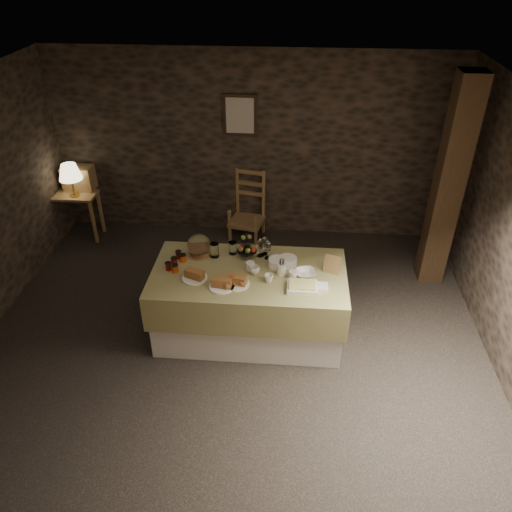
# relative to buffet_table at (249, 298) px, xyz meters

# --- Properties ---
(ground_plane) EXTENTS (5.50, 5.00, 0.01)m
(ground_plane) POSITION_rel_buffet_table_xyz_m (-0.17, -0.21, -0.46)
(ground_plane) COLOR black
(ground_plane) RESTS_ON ground
(room_shell) EXTENTS (5.52, 5.02, 2.60)m
(room_shell) POSITION_rel_buffet_table_xyz_m (-0.17, -0.21, 1.10)
(room_shell) COLOR black
(room_shell) RESTS_ON ground
(buffet_table) EXTENTS (2.04, 1.08, 0.81)m
(buffet_table) POSITION_rel_buffet_table_xyz_m (0.00, 0.00, 0.00)
(buffet_table) COLOR silver
(buffet_table) RESTS_ON ground_plane
(console_table) EXTENTS (0.64, 0.37, 0.69)m
(console_table) POSITION_rel_buffet_table_xyz_m (-2.67, 1.88, 0.09)
(console_table) COLOR brown
(console_table) RESTS_ON ground_plane
(table_lamp) EXTENTS (0.31, 0.31, 0.47)m
(table_lamp) POSITION_rel_buffet_table_xyz_m (-2.62, 1.83, 0.58)
(table_lamp) COLOR #AC7F31
(table_lamp) RESTS_ON console_table
(wine_rack) EXTENTS (0.42, 0.26, 0.34)m
(wine_rack) POSITION_rel_buffet_table_xyz_m (-2.62, 2.06, 0.39)
(wine_rack) COLOR brown
(wine_rack) RESTS_ON console_table
(chair) EXTENTS (0.55, 0.53, 0.77)m
(chair) POSITION_rel_buffet_table_xyz_m (-0.23, 2.14, -0.03)
(chair) COLOR brown
(chair) RESTS_ON ground_plane
(timber_column) EXTENTS (0.30, 0.30, 2.60)m
(timber_column) POSITION_rel_buffet_table_xyz_m (2.23, 1.25, 0.84)
(timber_column) COLOR black
(timber_column) RESTS_ON ground_plane
(framed_picture) EXTENTS (0.45, 0.04, 0.55)m
(framed_picture) POSITION_rel_buffet_table_xyz_m (-0.32, 2.26, 1.29)
(framed_picture) COLOR black
(framed_picture) RESTS_ON room_shell
(plate_stack_a) EXTENTS (0.19, 0.19, 0.10)m
(plate_stack_a) POSITION_rel_buffet_table_xyz_m (0.29, 0.12, 0.39)
(plate_stack_a) COLOR white
(plate_stack_a) RESTS_ON buffet_table
(plate_stack_b) EXTENTS (0.20, 0.20, 0.08)m
(plate_stack_b) POSITION_rel_buffet_table_xyz_m (0.40, 0.18, 0.39)
(plate_stack_b) COLOR white
(plate_stack_b) RESTS_ON buffet_table
(cutlery_holder) EXTENTS (0.10, 0.10, 0.12)m
(cutlery_holder) POSITION_rel_buffet_table_xyz_m (0.34, -0.00, 0.40)
(cutlery_holder) COLOR white
(cutlery_holder) RESTS_ON buffet_table
(cup_a) EXTENTS (0.14, 0.14, 0.09)m
(cup_a) POSITION_rel_buffet_table_xyz_m (0.06, -0.01, 0.39)
(cup_a) COLOR white
(cup_a) RESTS_ON buffet_table
(cup_b) EXTENTS (0.12, 0.12, 0.08)m
(cup_b) POSITION_rel_buffet_table_xyz_m (0.22, -0.15, 0.39)
(cup_b) COLOR white
(cup_b) RESTS_ON buffet_table
(mug_c) EXTENTS (0.09, 0.09, 0.09)m
(mug_c) POSITION_rel_buffet_table_xyz_m (0.01, 0.04, 0.39)
(mug_c) COLOR white
(mug_c) RESTS_ON buffet_table
(mug_d) EXTENTS (0.08, 0.08, 0.09)m
(mug_d) POSITION_rel_buffet_table_xyz_m (0.46, -0.07, 0.39)
(mug_d) COLOR white
(mug_d) RESTS_ON buffet_table
(bowl) EXTENTS (0.25, 0.25, 0.05)m
(bowl) POSITION_rel_buffet_table_xyz_m (0.59, -0.01, 0.37)
(bowl) COLOR white
(bowl) RESTS_ON buffet_table
(cake_dome) EXTENTS (0.26, 0.26, 0.26)m
(cake_dome) POSITION_rel_buffet_table_xyz_m (-0.57, 0.29, 0.45)
(cake_dome) COLOR brown
(cake_dome) RESTS_ON buffet_table
(fruit_stand) EXTENTS (0.22, 0.22, 0.30)m
(fruit_stand) POSITION_rel_buffet_table_xyz_m (-0.05, 0.29, 0.47)
(fruit_stand) COLOR black
(fruit_stand) RESTS_ON buffet_table
(bread_platter_left) EXTENTS (0.26, 0.26, 0.11)m
(bread_platter_left) POSITION_rel_buffet_table_xyz_m (-0.54, -0.16, 0.38)
(bread_platter_left) COLOR white
(bread_platter_left) RESTS_ON buffet_table
(bread_platter_center) EXTENTS (0.26, 0.26, 0.11)m
(bread_platter_center) POSITION_rel_buffet_table_xyz_m (-0.25, -0.28, 0.38)
(bread_platter_center) COLOR white
(bread_platter_center) RESTS_ON buffet_table
(bread_platter_right) EXTENTS (0.26, 0.26, 0.11)m
(bread_platter_right) POSITION_rel_buffet_table_xyz_m (-0.10, -0.22, 0.38)
(bread_platter_right) COLOR white
(bread_platter_right) RESTS_ON buffet_table
(jam_jars) EXTENTS (0.18, 0.32, 0.07)m
(jam_jars) POSITION_rel_buffet_table_xyz_m (-0.79, 0.07, 0.38)
(jam_jars) COLOR #640D05
(jam_jars) RESTS_ON buffet_table
(tart_dish) EXTENTS (0.30, 0.22, 0.07)m
(tart_dish) POSITION_rel_buffet_table_xyz_m (0.56, -0.25, 0.38)
(tart_dish) COLOR white
(tart_dish) RESTS_ON buffet_table
(square_dish) EXTENTS (0.14, 0.14, 0.04)m
(square_dish) POSITION_rel_buffet_table_xyz_m (0.74, -0.24, 0.37)
(square_dish) COLOR white
(square_dish) RESTS_ON buffet_table
(menu_frame) EXTENTS (0.18, 0.13, 0.22)m
(menu_frame) POSITION_rel_buffet_table_xyz_m (0.86, 0.07, 0.43)
(menu_frame) COLOR brown
(menu_frame) RESTS_ON buffet_table
(storage_jar_a) EXTENTS (0.10, 0.10, 0.16)m
(storage_jar_a) POSITION_rel_buffet_table_xyz_m (-0.40, 0.27, 0.42)
(storage_jar_a) COLOR white
(storage_jar_a) RESTS_ON buffet_table
(storage_jar_b) EXTENTS (0.09, 0.09, 0.14)m
(storage_jar_b) POSITION_rel_buffet_table_xyz_m (-0.21, 0.35, 0.41)
(storage_jar_b) COLOR white
(storage_jar_b) RESTS_ON buffet_table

